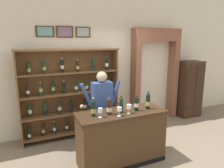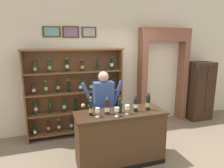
# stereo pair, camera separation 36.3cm
# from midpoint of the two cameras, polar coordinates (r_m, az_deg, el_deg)

# --- Properties ---
(ground_plane) EXTENTS (14.00, 14.00, 0.02)m
(ground_plane) POSITION_cam_midpoint_polar(r_m,az_deg,el_deg) (4.04, 7.31, -20.67)
(ground_plane) COLOR #7A6B56
(back_wall) EXTENTS (12.00, 0.19, 3.45)m
(back_wall) POSITION_cam_midpoint_polar(r_m,az_deg,el_deg) (5.06, -0.68, 7.04)
(back_wall) COLOR beige
(back_wall) RESTS_ON ground
(wine_shelf) EXTENTS (2.19, 0.35, 2.01)m
(wine_shelf) POSITION_cam_midpoint_polar(r_m,az_deg,el_deg) (4.64, -8.11, -1.93)
(wine_shelf) COLOR brown
(wine_shelf) RESTS_ON ground
(archway_doorway) EXTENTS (1.38, 0.45, 2.49)m
(archway_doorway) POSITION_cam_midpoint_polar(r_m,az_deg,el_deg) (5.67, 15.56, 4.11)
(archway_doorway) COLOR brown
(archway_doorway) RESTS_ON ground
(side_cabinet) EXTENTS (0.66, 0.47, 1.61)m
(side_cabinet) POSITION_cam_midpoint_polar(r_m,az_deg,el_deg) (6.21, 25.00, -1.76)
(side_cabinet) COLOR #382316
(side_cabinet) RESTS_ON ground
(tasting_counter) EXTENTS (1.58, 0.60, 0.96)m
(tasting_counter) POSITION_cam_midpoint_polar(r_m,az_deg,el_deg) (3.73, 5.16, -14.86)
(tasting_counter) COLOR #422B19
(tasting_counter) RESTS_ON ground
(shopkeeper) EXTENTS (0.86, 0.22, 1.59)m
(shopkeeper) POSITION_cam_midpoint_polar(r_m,az_deg,el_deg) (4.03, 0.18, -5.14)
(shopkeeper) COLOR #2D3347
(shopkeeper) RESTS_ON ground
(tasting_bottle_brunello) EXTENTS (0.07, 0.07, 0.32)m
(tasting_bottle_brunello) POSITION_cam_midpoint_polar(r_m,az_deg,el_deg) (3.34, -2.83, -6.67)
(tasting_bottle_brunello) COLOR black
(tasting_bottle_brunello) RESTS_ON tasting_counter
(tasting_bottle_prosecco) EXTENTS (0.08, 0.08, 0.29)m
(tasting_bottle_prosecco) POSITION_cam_midpoint_polar(r_m,az_deg,el_deg) (3.39, 1.70, -6.31)
(tasting_bottle_prosecco) COLOR black
(tasting_bottle_prosecco) RESTS_ON tasting_counter
(tasting_bottle_rosso) EXTENTS (0.07, 0.07, 0.30)m
(tasting_bottle_rosso) POSITION_cam_midpoint_polar(r_m,az_deg,el_deg) (3.47, 5.22, -5.90)
(tasting_bottle_rosso) COLOR black
(tasting_bottle_rosso) RESTS_ON tasting_counter
(tasting_bottle_bianco) EXTENTS (0.07, 0.07, 0.29)m
(tasting_bottle_bianco) POSITION_cam_midpoint_polar(r_m,az_deg,el_deg) (3.57, 9.65, -5.62)
(tasting_bottle_bianco) COLOR black
(tasting_bottle_bianco) RESTS_ON tasting_counter
(tasting_bottle_vin_santo) EXTENTS (0.08, 0.08, 0.33)m
(tasting_bottle_vin_santo) POSITION_cam_midpoint_polar(r_m,az_deg,el_deg) (3.68, 12.95, -5.01)
(tasting_bottle_vin_santo) COLOR black
(tasting_bottle_vin_santo) RESTS_ON tasting_counter
(wine_glass_right) EXTENTS (0.08, 0.08, 0.16)m
(wine_glass_right) POSITION_cam_midpoint_polar(r_m,az_deg,el_deg) (3.43, 7.35, -6.63)
(wine_glass_right) COLOR silver
(wine_glass_right) RESTS_ON tasting_counter
(wine_glass_center) EXTENTS (0.08, 0.08, 0.15)m
(wine_glass_center) POSITION_cam_midpoint_polar(r_m,az_deg,el_deg) (3.31, 4.54, -7.29)
(wine_glass_center) COLOR silver
(wine_glass_center) RESTS_ON tasting_counter
(wine_glass_left) EXTENTS (0.08, 0.08, 0.15)m
(wine_glass_left) POSITION_cam_midpoint_polar(r_m,az_deg,el_deg) (3.29, -0.95, -7.56)
(wine_glass_left) COLOR silver
(wine_glass_left) RESTS_ON tasting_counter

